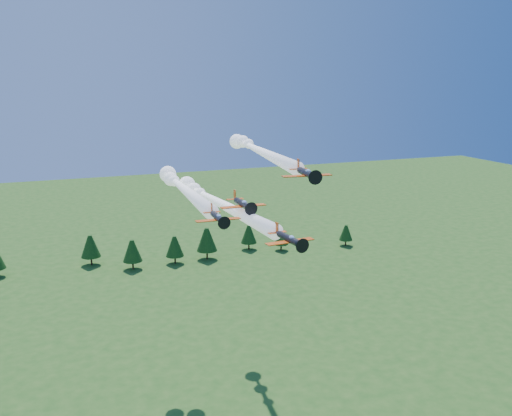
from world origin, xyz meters
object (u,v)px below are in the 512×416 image
object	(u,v)px
plane_right	(259,150)
plane_left	(182,187)
plane_slot	(242,204)
plane_lead	(216,201)

from	to	relation	value
plane_right	plane_left	bearing A→B (deg)	-153.86
plane_left	plane_slot	distance (m)	19.02
plane_right	plane_slot	size ratio (longest dim) A/B	6.48
plane_lead	plane_left	distance (m)	7.96
plane_lead	plane_left	size ratio (longest dim) A/B	1.11
plane_left	plane_right	bearing A→B (deg)	21.26
plane_lead	plane_right	bearing A→B (deg)	37.03
plane_slot	plane_lead	bearing A→B (deg)	93.90
plane_lead	plane_right	xyz separation A→B (m)	(13.55, 12.08, 7.95)
plane_lead	plane_slot	world-z (taller)	plane_slot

